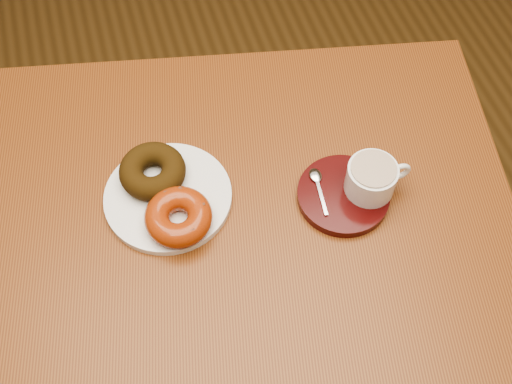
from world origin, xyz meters
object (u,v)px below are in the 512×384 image
object	(u,v)px
saucer	(343,195)
donut_plate	(168,197)
coffee_cup	(372,178)
cafe_table	(245,239)

from	to	relation	value
saucer	donut_plate	bearing A→B (deg)	164.02
saucer	coffee_cup	size ratio (longest dim) A/B	1.41
cafe_table	donut_plate	size ratio (longest dim) A/B	4.79
donut_plate	coffee_cup	distance (m)	0.33
cafe_table	donut_plate	distance (m)	0.19
saucer	coffee_cup	distance (m)	0.06
saucer	coffee_cup	xyz separation A→B (m)	(0.04, -0.00, 0.04)
donut_plate	saucer	size ratio (longest dim) A/B	1.38
donut_plate	cafe_table	bearing A→B (deg)	-18.61
cafe_table	donut_plate	xyz separation A→B (m)	(-0.12, 0.04, 0.14)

